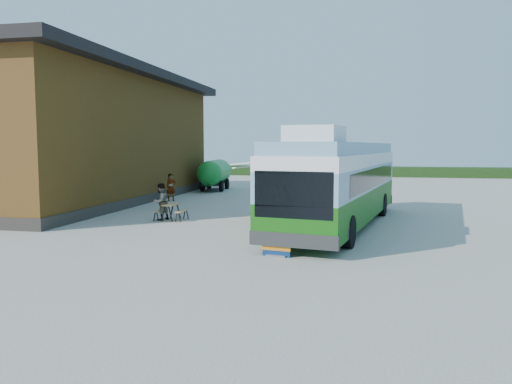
% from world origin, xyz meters
% --- Properties ---
extents(ground, '(100.00, 100.00, 0.00)m').
position_xyz_m(ground, '(0.00, 0.00, 0.00)').
color(ground, '#BCB7AD').
rests_on(ground, ground).
extents(barn, '(9.60, 21.20, 7.50)m').
position_xyz_m(barn, '(-10.50, 10.00, 3.59)').
color(barn, brown).
rests_on(barn, ground).
extents(hedge, '(40.00, 3.00, 1.00)m').
position_xyz_m(hedge, '(8.00, 38.00, 0.50)').
color(hedge, '#264419').
rests_on(hedge, ground).
extents(bus, '(4.76, 12.80, 3.85)m').
position_xyz_m(bus, '(4.41, 3.60, 1.84)').
color(bus, '#217613').
rests_on(bus, ground).
extents(awning, '(3.14, 4.39, 0.51)m').
position_xyz_m(awning, '(1.96, 3.97, 2.82)').
color(awning, white).
rests_on(awning, ground).
extents(banner, '(0.86, 0.28, 1.99)m').
position_xyz_m(banner, '(2.86, -2.33, 0.81)').
color(banner, navy).
rests_on(banner, ground).
extents(picnic_table, '(1.26, 1.13, 0.70)m').
position_xyz_m(picnic_table, '(-2.80, 3.81, 0.52)').
color(picnic_table, tan).
rests_on(picnic_table, ground).
extents(person_a, '(0.70, 0.67, 1.60)m').
position_xyz_m(person_a, '(-5.61, 10.92, 0.80)').
color(person_a, '#999999').
rests_on(person_a, ground).
extents(person_b, '(0.85, 0.95, 1.60)m').
position_xyz_m(person_b, '(-3.26, 3.74, 0.80)').
color(person_b, '#999999').
rests_on(person_b, ground).
extents(slurry_tanker, '(2.13, 5.92, 2.19)m').
position_xyz_m(slurry_tanker, '(-5.18, 18.43, 1.26)').
color(slurry_tanker, '#198A2E').
rests_on(slurry_tanker, ground).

